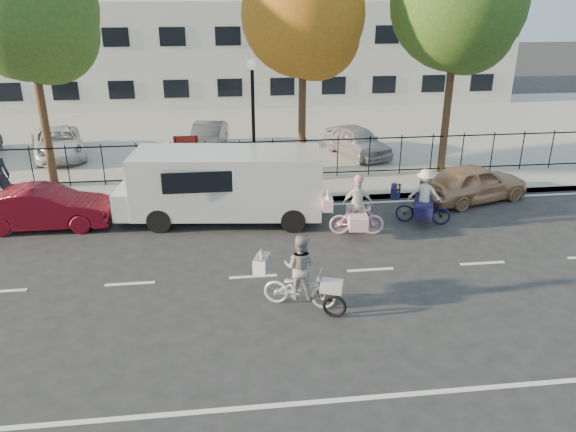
{
  "coord_description": "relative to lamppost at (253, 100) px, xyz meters",
  "views": [
    {
      "loc": [
        -0.64,
        -12.38,
        6.69
      ],
      "look_at": [
        1.02,
        1.2,
        1.1
      ],
      "focal_mm": 35.0,
      "sensor_mm": 36.0,
      "label": 1
    }
  ],
  "objects": [
    {
      "name": "tree_mid",
      "position": [
        2.05,
        1.46,
        2.47
      ],
      "size": [
        4.35,
        4.35,
        7.98
      ],
      "color": "#442D1D",
      "rests_on": "ground"
    },
    {
      "name": "road_markings",
      "position": [
        -0.5,
        -6.8,
        -3.11
      ],
      "size": [
        60.0,
        9.52,
        0.01
      ],
      "primitive_type": null,
      "color": "silver",
      "rests_on": "ground"
    },
    {
      "name": "tree_west",
      "position": [
        -6.96,
        0.69,
        2.73
      ],
      "size": [
        4.55,
        4.55,
        8.33
      ],
      "color": "#442D1D",
      "rests_on": "ground"
    },
    {
      "name": "white_van",
      "position": [
        -1.1,
        -3.0,
        -1.91
      ],
      "size": [
        6.31,
        2.69,
        2.17
      ],
      "rotation": [
        0.0,
        0.0,
        -0.12
      ],
      "color": "silver",
      "rests_on": "ground"
    },
    {
      "name": "street_sign",
      "position": [
        -2.35,
        0.0,
        -1.7
      ],
      "size": [
        0.85,
        0.06,
        1.8
      ],
      "color": "black",
      "rests_on": "sidewalk"
    },
    {
      "name": "lot_car_d",
      "position": [
        4.48,
        3.07,
        -2.35
      ],
      "size": [
        2.64,
        3.88,
        1.23
      ],
      "primitive_type": "imported",
      "rotation": [
        0.0,
        0.0,
        0.37
      ],
      "color": "#A4A6AC",
      "rests_on": "parking_lot"
    },
    {
      "name": "gold_sedan",
      "position": [
        7.2,
        -2.3,
        -2.47
      ],
      "size": [
        4.03,
        2.55,
        1.28
      ],
      "primitive_type": "imported",
      "rotation": [
        0.0,
        0.0,
        1.87
      ],
      "color": "tan",
      "rests_on": "ground"
    },
    {
      "name": "parking_lot",
      "position": [
        -0.5,
        8.2,
        -3.04
      ],
      "size": [
        60.0,
        15.6,
        0.15
      ],
      "primitive_type": "cube",
      "color": "#A8A399",
      "rests_on": "ground"
    },
    {
      "name": "lot_car_b",
      "position": [
        -7.83,
        4.36,
        -2.38
      ],
      "size": [
        3.1,
        4.57,
        1.16
      ],
      "primitive_type": "imported",
      "rotation": [
        0.0,
        0.0,
        0.31
      ],
      "color": "silver",
      "rests_on": "parking_lot"
    },
    {
      "name": "lot_car_c",
      "position": [
        -1.69,
        4.5,
        -2.37
      ],
      "size": [
        1.82,
        3.73,
        1.18
      ],
      "primitive_type": "imported",
      "rotation": [
        0.0,
        0.0,
        -0.16
      ],
      "color": "#4A4A51",
      "rests_on": "parking_lot"
    },
    {
      "name": "lamppost",
      "position": [
        0.0,
        0.0,
        0.0
      ],
      "size": [
        0.36,
        0.36,
        4.33
      ],
      "color": "black",
      "rests_on": "sidewalk"
    },
    {
      "name": "tree_east",
      "position": [
        7.3,
        0.56,
        2.86
      ],
      "size": [
        4.65,
        4.65,
        8.53
      ],
      "color": "#442D1D",
      "rests_on": "ground"
    },
    {
      "name": "building",
      "position": [
        -0.5,
        18.2,
        -0.11
      ],
      "size": [
        34.0,
        10.0,
        6.0
      ],
      "primitive_type": "cube",
      "color": "silver",
      "rests_on": "ground"
    },
    {
      "name": "zebra_trike",
      "position": [
        0.46,
        -8.27,
        -2.45
      ],
      "size": [
        2.0,
        1.3,
        1.73
      ],
      "rotation": [
        0.0,
        0.0,
        1.23
      ],
      "color": "white",
      "rests_on": "ground"
    },
    {
      "name": "red_sedan",
      "position": [
        -6.39,
        -2.93,
        -2.48
      ],
      "size": [
        3.85,
        1.42,
        1.26
      ],
      "primitive_type": "imported",
      "rotation": [
        0.0,
        0.0,
        1.55
      ],
      "color": "#610B17",
      "rests_on": "ground"
    },
    {
      "name": "iron_fence",
      "position": [
        -0.5,
        0.4,
        -2.21
      ],
      "size": [
        58.0,
        0.06,
        1.5
      ],
      "primitive_type": null,
      "color": "black",
      "rests_on": "sidewalk"
    },
    {
      "name": "curb",
      "position": [
        -0.5,
        -1.75,
        -3.04
      ],
      "size": [
        60.0,
        0.1,
        0.15
      ],
      "primitive_type": "cube",
      "color": "#A8A399",
      "rests_on": "ground"
    },
    {
      "name": "unicorn_bike",
      "position": [
        2.62,
        -4.57,
        -2.44
      ],
      "size": [
        1.84,
        1.3,
        1.83
      ],
      "rotation": [
        0.0,
        0.0,
        1.44
      ],
      "color": "#F2B8D1",
      "rests_on": "ground"
    },
    {
      "name": "sidewalk",
      "position": [
        -0.5,
        -0.7,
        -3.04
      ],
      "size": [
        60.0,
        2.2,
        0.15
      ],
      "primitive_type": "cube",
      "color": "#A8A399",
      "rests_on": "ground"
    },
    {
      "name": "bull_bike",
      "position": [
        4.83,
        -3.98,
        -2.43
      ],
      "size": [
        1.9,
        1.35,
        1.71
      ],
      "rotation": [
        0.0,
        0.0,
        1.23
      ],
      "color": "black",
      "rests_on": "ground"
    },
    {
      "name": "ground",
      "position": [
        -0.5,
        -6.8,
        -3.11
      ],
      "size": [
        120.0,
        120.0,
        0.0
      ],
      "primitive_type": "plane",
      "color": "#333334"
    }
  ]
}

